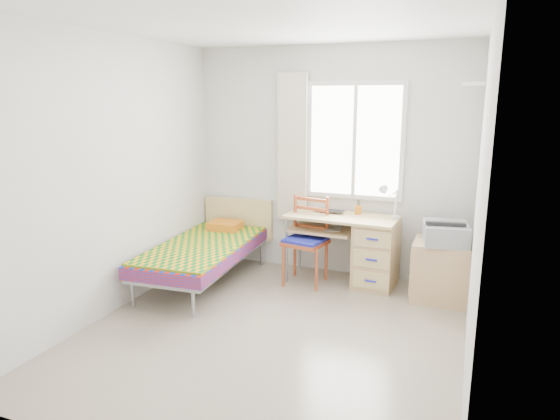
# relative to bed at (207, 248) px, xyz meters

# --- Properties ---
(floor) EXTENTS (3.50, 3.50, 0.00)m
(floor) POSITION_rel_bed_xyz_m (1.14, -0.88, -0.39)
(floor) COLOR #BCAD93
(floor) RESTS_ON ground
(ceiling) EXTENTS (3.50, 3.50, 0.00)m
(ceiling) POSITION_rel_bed_xyz_m (1.14, -0.88, 2.21)
(ceiling) COLOR white
(ceiling) RESTS_ON wall_back
(wall_back) EXTENTS (3.20, 0.00, 3.20)m
(wall_back) POSITION_rel_bed_xyz_m (1.14, 0.87, 0.91)
(wall_back) COLOR silver
(wall_back) RESTS_ON ground
(wall_left) EXTENTS (0.00, 3.50, 3.50)m
(wall_left) POSITION_rel_bed_xyz_m (-0.46, -0.88, 0.91)
(wall_left) COLOR silver
(wall_left) RESTS_ON ground
(wall_right) EXTENTS (0.00, 3.50, 3.50)m
(wall_right) POSITION_rel_bed_xyz_m (2.74, -0.88, 0.91)
(wall_right) COLOR silver
(wall_right) RESTS_ON ground
(window) EXTENTS (1.10, 0.04, 1.30)m
(window) POSITION_rel_bed_xyz_m (1.44, 0.84, 1.16)
(window) COLOR white
(window) RESTS_ON wall_back
(curtain) EXTENTS (0.35, 0.05, 1.70)m
(curtain) POSITION_rel_bed_xyz_m (0.72, 0.80, 1.06)
(curtain) COLOR beige
(curtain) RESTS_ON wall_back
(floating_shelf) EXTENTS (0.20, 0.32, 0.03)m
(floating_shelf) POSITION_rel_bed_xyz_m (2.63, 0.52, 1.76)
(floating_shelf) COLOR white
(floating_shelf) RESTS_ON wall_right
(bed) EXTENTS (0.97, 1.90, 0.80)m
(bed) POSITION_rel_bed_xyz_m (0.00, 0.00, 0.00)
(bed) COLOR gray
(bed) RESTS_ON floor
(desk) EXTENTS (1.24, 0.63, 0.76)m
(desk) POSITION_rel_bed_xyz_m (1.71, 0.56, 0.02)
(desk) COLOR tan
(desk) RESTS_ON floor
(chair) EXTENTS (0.49, 0.49, 0.97)m
(chair) POSITION_rel_bed_xyz_m (1.04, 0.40, 0.15)
(chair) COLOR maroon
(chair) RESTS_ON floor
(cabinet) EXTENTS (0.57, 0.50, 0.61)m
(cabinet) POSITION_rel_bed_xyz_m (2.46, 0.41, -0.08)
(cabinet) COLOR tan
(cabinet) RESTS_ON floor
(printer) EXTENTS (0.49, 0.55, 0.21)m
(printer) POSITION_rel_bed_xyz_m (2.48, 0.39, 0.33)
(printer) COLOR gray
(printer) RESTS_ON cabinet
(laptop) EXTENTS (0.36, 0.26, 0.03)m
(laptop) POSITION_rel_bed_xyz_m (1.21, 0.62, 0.38)
(laptop) COLOR black
(laptop) RESTS_ON desk
(pen_cup) EXTENTS (0.08, 0.08, 0.09)m
(pen_cup) POSITION_rel_bed_xyz_m (1.53, 0.70, 0.41)
(pen_cup) COLOR orange
(pen_cup) RESTS_ON desk
(task_lamp) EXTENTS (0.22, 0.31, 0.38)m
(task_lamp) POSITION_rel_bed_xyz_m (1.89, 0.52, 0.61)
(task_lamp) COLOR white
(task_lamp) RESTS_ON desk
(book) EXTENTS (0.22, 0.27, 0.02)m
(book) POSITION_rel_bed_xyz_m (1.20, 0.56, 0.20)
(book) COLOR gray
(book) RESTS_ON desk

